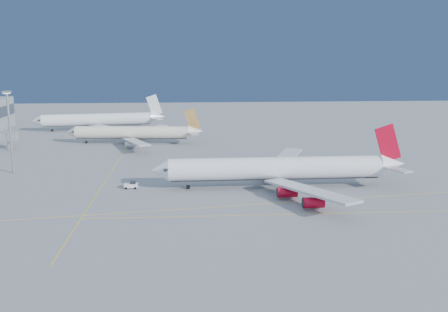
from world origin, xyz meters
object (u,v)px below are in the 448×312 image
airliner_third (100,120)px  light_mast (10,125)px  airliner_virgin (281,169)px  pushback_tug (131,185)px  airliner_etihad (135,133)px

airliner_third → light_mast: light_mast is taller
airliner_virgin → pushback_tug: bearing=177.4°
airliner_third → pushback_tug: 111.55m
airliner_virgin → airliner_etihad: 87.01m
airliner_etihad → light_mast: size_ratio=2.22×
airliner_etihad → airliner_third: airliner_third is taller
airliner_etihad → light_mast: (-33.02, -50.02, 10.78)m
airliner_etihad → pushback_tug: bearing=-80.1°
airliner_virgin → airliner_third: bearing=121.9°
airliner_etihad → pushback_tug: (6.43, -70.57, -3.61)m
airliner_third → pushback_tug: airliner_third is taller
pushback_tug → airliner_etihad: bearing=96.7°
pushback_tug → light_mast: 46.75m
airliner_virgin → airliner_third: airliner_virgin is taller
airliner_third → pushback_tug: (27.27, -108.08, -4.21)m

